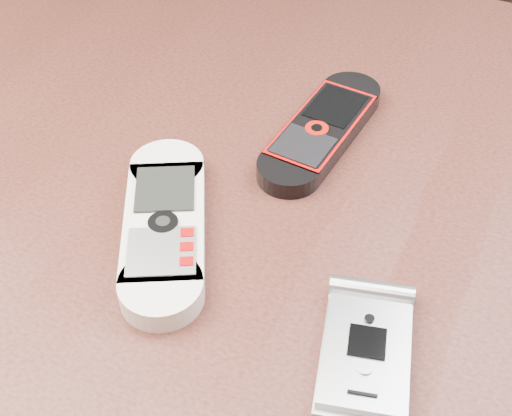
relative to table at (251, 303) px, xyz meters
The scene contains 4 objects.
table is the anchor object (origin of this frame).
nokia_white 0.13m from the table, 139.29° to the right, with size 0.06×0.17×0.02m, color white.
nokia_black_red 0.16m from the table, 81.01° to the left, with size 0.05×0.17×0.02m, color black.
motorola_razr 0.18m from the table, 36.69° to the right, with size 0.06×0.11×0.02m, color silver.
Camera 1 is at (0.15, -0.34, 1.12)m, focal length 50.00 mm.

